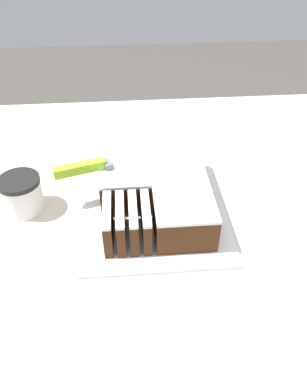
# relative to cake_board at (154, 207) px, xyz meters

# --- Properties ---
(ground_plane) EXTENTS (8.00, 8.00, 0.00)m
(ground_plane) POSITION_rel_cake_board_xyz_m (0.05, 0.05, -0.91)
(ground_plane) COLOR #4C4742
(countertop) EXTENTS (1.40, 1.10, 0.90)m
(countertop) POSITION_rel_cake_board_xyz_m (0.05, 0.05, -0.45)
(countertop) COLOR beige
(countertop) RESTS_ON ground_plane
(cake_board) EXTENTS (0.34, 0.41, 0.01)m
(cake_board) POSITION_rel_cake_board_xyz_m (0.00, 0.00, 0.00)
(cake_board) COLOR silver
(cake_board) RESTS_ON countertop
(cake) EXTENTS (0.25, 0.32, 0.09)m
(cake) POSITION_rel_cake_board_xyz_m (0.01, 0.01, 0.05)
(cake) COLOR #472814
(cake) RESTS_ON cake_board
(knife) EXTENTS (0.33, 0.12, 0.02)m
(knife) POSITION_rel_cake_board_xyz_m (-0.13, 0.05, 0.10)
(knife) COLOR silver
(knife) RESTS_ON cake
(coffee_cup) EXTENTS (0.10, 0.10, 0.09)m
(coffee_cup) POSITION_rel_cake_board_xyz_m (-0.31, 0.02, 0.04)
(coffee_cup) COLOR white
(coffee_cup) RESTS_ON countertop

